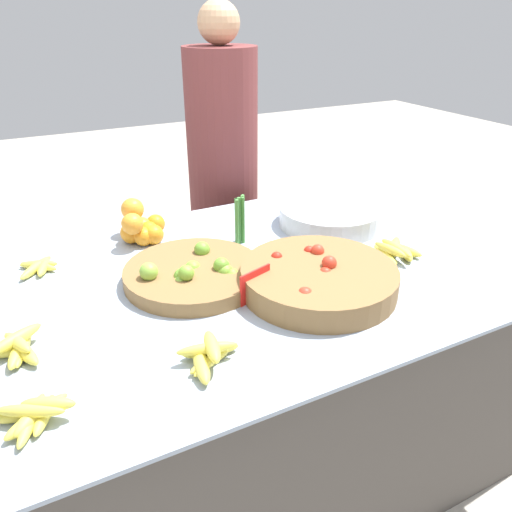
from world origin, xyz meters
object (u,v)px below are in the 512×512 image
Objects in this scene: tomato_basket at (318,279)px; price_sign at (255,285)px; lime_bowl at (194,273)px; vendor_person at (224,194)px; metal_bowl at (330,216)px.

tomato_basket reaches higher than price_sign.
lime_bowl is at bearing 144.43° from tomato_basket.
vendor_person is at bearing 81.38° from tomato_basket.
price_sign is at bearing -144.88° from metal_bowl.
lime_bowl is 0.66m from metal_bowl.
lime_bowl is 0.22m from price_sign.
tomato_basket is 0.30× the size of vendor_person.
tomato_basket is (0.32, -0.23, 0.01)m from lime_bowl.
metal_bowl is (0.64, 0.18, 0.01)m from lime_bowl.
lime_bowl is 0.98m from vendor_person.
vendor_person is at bearing 103.11° from metal_bowl.
lime_bowl is 1.10× the size of metal_bowl.
vendor_person reaches higher than price_sign.
price_sign is at bearing -109.07° from vendor_person.
vendor_person is (0.16, 1.08, -0.10)m from tomato_basket.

